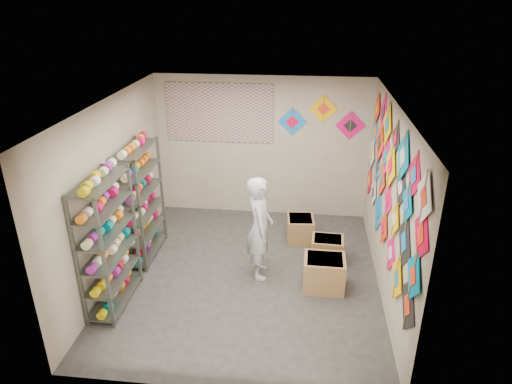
# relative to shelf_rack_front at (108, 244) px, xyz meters

# --- Properties ---
(ground) EXTENTS (4.50, 4.50, 0.00)m
(ground) POSITION_rel_shelf_rack_front_xyz_m (1.78, 0.85, -0.95)
(ground) COLOR #2F2C29
(room_walls) EXTENTS (4.50, 4.50, 4.50)m
(room_walls) POSITION_rel_shelf_rack_front_xyz_m (1.78, 0.85, 0.69)
(room_walls) COLOR tan
(room_walls) RESTS_ON ground
(shelf_rack_front) EXTENTS (0.40, 1.10, 1.90)m
(shelf_rack_front) POSITION_rel_shelf_rack_front_xyz_m (0.00, 0.00, 0.00)
(shelf_rack_front) COLOR #4C5147
(shelf_rack_front) RESTS_ON ground
(shelf_rack_back) EXTENTS (0.40, 1.10, 1.90)m
(shelf_rack_back) POSITION_rel_shelf_rack_front_xyz_m (0.00, 1.30, 0.00)
(shelf_rack_back) COLOR #4C5147
(shelf_rack_back) RESTS_ON ground
(string_spools) EXTENTS (0.12, 2.36, 0.12)m
(string_spools) POSITION_rel_shelf_rack_front_xyz_m (-0.00, 0.65, 0.10)
(string_spools) COLOR #EB0A56
(string_spools) RESTS_ON ground
(kite_wall_display) EXTENTS (0.06, 4.28, 2.10)m
(kite_wall_display) POSITION_rel_shelf_rack_front_xyz_m (3.76, 0.84, 0.70)
(kite_wall_display) COLOR black
(kite_wall_display) RESTS_ON room_walls
(back_wall_kites) EXTENTS (1.59, 0.02, 0.82)m
(back_wall_kites) POSITION_rel_shelf_rack_front_xyz_m (2.87, 3.09, 0.99)
(back_wall_kites) COLOR blue
(back_wall_kites) RESTS_ON room_walls
(poster) EXTENTS (2.00, 0.01, 1.10)m
(poster) POSITION_rel_shelf_rack_front_xyz_m (0.98, 3.08, 1.05)
(poster) COLOR #5A4596
(poster) RESTS_ON room_walls
(shopkeeper) EXTENTS (0.72, 0.58, 1.63)m
(shopkeeper) POSITION_rel_shelf_rack_front_xyz_m (1.96, 0.92, -0.13)
(shopkeeper) COLOR silver
(shopkeeper) RESTS_ON ground
(carton_a) EXTENTS (0.61, 0.51, 0.50)m
(carton_a) POSITION_rel_shelf_rack_front_xyz_m (2.95, 0.67, -0.70)
(carton_a) COLOR #9C6D44
(carton_a) RESTS_ON ground
(carton_b) EXTENTS (0.53, 0.44, 0.42)m
(carton_b) POSITION_rel_shelf_rack_front_xyz_m (3.02, 1.42, -0.74)
(carton_b) COLOR #9C6D44
(carton_b) RESTS_ON ground
(carton_c) EXTENTS (0.50, 0.54, 0.44)m
(carton_c) POSITION_rel_shelf_rack_front_xyz_m (2.56, 2.05, -0.73)
(carton_c) COLOR #9C6D44
(carton_c) RESTS_ON ground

